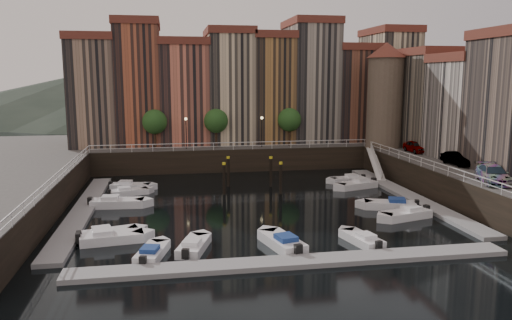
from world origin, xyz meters
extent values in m
plane|color=black|center=(0.00, 0.00, 0.00)|extent=(200.00, 200.00, 0.00)
cube|color=black|center=(0.00, 26.00, 1.50)|extent=(80.00, 20.00, 3.00)
cube|color=gray|center=(-16.20, -1.00, 0.17)|extent=(2.00, 28.00, 0.35)
cube|color=gray|center=(16.20, -1.00, 0.17)|extent=(2.00, 28.00, 0.35)
cube|color=gray|center=(0.00, -17.00, 0.17)|extent=(30.00, 2.00, 0.35)
cone|color=#2D382D|center=(-30.00, 110.00, 7.00)|extent=(80.00, 80.00, 14.00)
cone|color=#2D382D|center=(5.00, 110.00, 9.00)|extent=(100.00, 100.00, 18.00)
cone|color=#2D382D|center=(40.00, 110.00, 6.00)|extent=(70.00, 70.00, 12.00)
cube|color=#977760|center=(-18.00, 23.50, 10.00)|extent=(6.00, 10.00, 14.00)
cube|color=brown|center=(-18.00, 23.50, 17.50)|extent=(6.30, 10.30, 1.00)
cube|color=#AA5435|center=(-12.10, 23.50, 11.00)|extent=(5.80, 10.00, 16.00)
cube|color=brown|center=(-12.10, 23.50, 19.50)|extent=(6.10, 10.30, 1.00)
cube|color=#D67257|center=(-5.95, 23.50, 9.75)|extent=(6.50, 10.00, 13.50)
cube|color=brown|center=(-5.95, 23.50, 17.00)|extent=(6.80, 10.30, 1.00)
cube|color=beige|center=(0.40, 23.50, 10.50)|extent=(6.20, 10.00, 15.00)
cube|color=brown|center=(0.40, 23.50, 18.50)|extent=(6.50, 10.30, 1.00)
cube|color=#A2713B|center=(6.30, 23.50, 10.25)|extent=(5.60, 10.00, 14.50)
cube|color=brown|center=(6.30, 23.50, 18.00)|extent=(5.90, 10.30, 1.00)
cube|color=gray|center=(12.30, 23.50, 11.25)|extent=(6.40, 10.00, 16.50)
cube|color=brown|center=(12.30, 23.50, 20.00)|extent=(6.70, 10.30, 1.00)
cube|color=brown|center=(18.50, 23.50, 9.50)|extent=(6.00, 10.00, 13.00)
cube|color=brown|center=(18.50, 23.50, 16.50)|extent=(6.30, 10.30, 1.00)
cube|color=beige|center=(24.45, 23.50, 10.75)|extent=(5.90, 10.00, 15.50)
cube|color=brown|center=(24.45, 23.50, 19.00)|extent=(6.20, 10.30, 1.00)
cube|color=#746958|center=(26.50, 12.00, 9.00)|extent=(9.00, 8.00, 12.00)
cube|color=brown|center=(26.50, 12.00, 15.50)|extent=(9.30, 8.30, 1.00)
cube|color=beige|center=(26.50, 4.00, 8.50)|extent=(9.00, 8.00, 11.00)
cube|color=brown|center=(26.50, 4.00, 14.50)|extent=(9.30, 8.30, 1.00)
cylinder|color=#6B5B4C|center=(20.00, 14.50, 9.00)|extent=(4.60, 4.60, 12.00)
cone|color=brown|center=(20.00, 14.50, 15.80)|extent=(5.20, 5.20, 2.00)
cylinder|color=black|center=(-10.00, 18.20, 4.20)|extent=(0.30, 0.30, 2.40)
sphere|color=#1E4719|center=(-10.00, 18.20, 6.60)|extent=(3.20, 3.20, 3.20)
cylinder|color=black|center=(-2.00, 18.20, 4.20)|extent=(0.30, 0.30, 2.40)
sphere|color=#1E4719|center=(-2.00, 18.20, 6.60)|extent=(3.20, 3.20, 3.20)
cylinder|color=black|center=(8.00, 18.20, 4.20)|extent=(0.30, 0.30, 2.40)
sphere|color=#1E4719|center=(8.00, 18.20, 6.60)|extent=(3.20, 3.20, 3.20)
cylinder|color=black|center=(-6.00, 17.20, 5.00)|extent=(0.12, 0.12, 4.00)
sphere|color=#FFD88C|center=(-6.00, 17.20, 7.00)|extent=(0.36, 0.36, 0.36)
cylinder|color=black|center=(4.00, 17.20, 5.00)|extent=(0.12, 0.12, 4.00)
sphere|color=#FFD88C|center=(4.00, 17.20, 7.00)|extent=(0.36, 0.36, 0.36)
cube|color=white|center=(0.00, 16.00, 3.95)|extent=(36.00, 0.08, 0.08)
cube|color=white|center=(0.00, 16.00, 3.50)|extent=(36.00, 0.06, 0.06)
cube|color=white|center=(18.00, -1.00, 3.95)|extent=(0.08, 34.00, 0.08)
cube|color=white|center=(18.00, -1.00, 3.50)|extent=(0.06, 34.00, 0.06)
cube|color=white|center=(-18.00, -1.00, 3.95)|extent=(0.08, 34.00, 0.08)
cube|color=white|center=(-18.00, -1.00, 3.50)|extent=(0.06, 34.00, 0.06)
cube|color=white|center=(17.10, 10.00, 1.75)|extent=(2.78, 8.26, 2.81)
cube|color=white|center=(17.10, 10.00, 2.25)|extent=(1.93, 8.32, 3.65)
cylinder|color=black|center=(-2.55, 3.71, 1.50)|extent=(0.32, 0.32, 3.60)
cylinder|color=yellow|center=(-2.55, 3.71, 3.35)|extent=(0.36, 0.36, 0.25)
cylinder|color=black|center=(-1.65, 7.62, 1.50)|extent=(0.32, 0.32, 3.60)
cylinder|color=yellow|center=(-1.65, 7.62, 3.35)|extent=(0.36, 0.36, 0.25)
cylinder|color=black|center=(3.43, 3.01, 1.50)|extent=(0.32, 0.32, 3.60)
cylinder|color=yellow|center=(3.43, 3.01, 3.35)|extent=(0.36, 0.36, 0.25)
cylinder|color=black|center=(3.12, 6.76, 1.50)|extent=(0.32, 0.32, 3.60)
cylinder|color=yellow|center=(3.12, 6.76, 3.35)|extent=(0.36, 0.36, 0.25)
cube|color=white|center=(-12.59, -10.29, 0.32)|extent=(4.82, 2.38, 0.79)
cube|color=white|center=(-13.22, -10.37, 0.79)|extent=(1.62, 1.44, 0.53)
cube|color=black|center=(-14.99, -10.60, 0.58)|extent=(0.43, 0.57, 0.74)
cube|color=white|center=(-12.89, -9.21, 0.29)|extent=(4.61, 2.82, 0.73)
cube|color=white|center=(-13.45, -9.38, 0.73)|extent=(1.65, 1.52, 0.49)
cube|color=black|center=(-15.05, -9.85, 0.54)|extent=(0.47, 0.57, 0.69)
cube|color=white|center=(-13.21, 0.40, 0.34)|extent=(5.07, 2.26, 0.84)
cube|color=white|center=(-13.88, 0.45, 0.84)|extent=(1.67, 1.46, 0.56)
cube|color=black|center=(-15.79, 0.59, 0.62)|extent=(0.43, 0.59, 0.79)
cube|color=white|center=(-12.52, 5.38, 0.27)|extent=(4.20, 2.59, 0.67)
cube|color=white|center=(-13.03, 5.23, 0.67)|extent=(1.51, 1.39, 0.45)
cube|color=black|center=(-14.48, 4.79, 0.49)|extent=(0.43, 0.52, 0.62)
cube|color=white|center=(-12.52, 8.02, 0.29)|extent=(4.51, 2.35, 0.73)
cube|color=white|center=(-13.10, 8.11, 0.73)|extent=(1.54, 1.38, 0.49)
cube|color=black|center=(-14.74, 8.39, 0.54)|extent=(0.42, 0.54, 0.68)
cube|color=white|center=(12.27, -8.07, 0.32)|extent=(4.96, 3.01, 0.79)
cube|color=white|center=(12.88, -7.89, 0.79)|extent=(1.77, 1.62, 0.53)
cube|color=black|center=(14.60, -7.40, 0.58)|extent=(0.50, 0.61, 0.74)
cube|color=white|center=(12.31, -4.73, 0.32)|extent=(5.04, 3.24, 0.80)
cube|color=navy|center=(12.92, -4.93, 0.80)|extent=(1.83, 1.70, 0.53)
cube|color=black|center=(14.64, -5.52, 0.59)|extent=(0.53, 0.63, 0.75)
cube|color=white|center=(12.48, 4.29, 0.32)|extent=(5.02, 3.14, 0.80)
cube|color=white|center=(13.09, 4.49, 0.80)|extent=(1.81, 1.67, 0.53)
cube|color=black|center=(14.82, 5.03, 0.59)|extent=(0.52, 0.62, 0.75)
cube|color=white|center=(12.59, 7.56, 0.28)|extent=(4.23, 2.07, 0.69)
cube|color=white|center=(13.13, 7.63, 0.69)|extent=(1.42, 1.26, 0.46)
cube|color=black|center=(14.69, 7.83, 0.51)|extent=(0.38, 0.50, 0.65)
cube|color=white|center=(-9.49, -13.94, 0.28)|extent=(2.54, 4.31, 0.69)
cube|color=navy|center=(-9.63, -14.48, 0.69)|extent=(1.39, 1.53, 0.46)
cube|color=black|center=(-10.03, -15.99, 0.51)|extent=(0.53, 0.43, 0.64)
cube|color=white|center=(-6.57, -13.07, 0.29)|extent=(2.86, 4.57, 0.73)
cube|color=white|center=(-6.74, -13.62, 0.73)|extent=(1.52, 1.65, 0.49)
cube|color=black|center=(-7.24, -15.20, 0.53)|extent=(0.56, 0.47, 0.68)
cube|color=white|center=(-0.16, -13.45, 0.33)|extent=(2.96, 5.09, 0.82)
cube|color=navy|center=(0.00, -14.09, 0.82)|extent=(1.64, 1.80, 0.54)
cube|color=black|center=(0.45, -15.88, 0.60)|extent=(0.62, 0.50, 0.76)
cube|color=white|center=(5.95, -13.67, 0.27)|extent=(2.43, 4.26, 0.68)
cube|color=white|center=(6.07, -14.20, 0.68)|extent=(1.36, 1.49, 0.46)
cube|color=black|center=(6.43, -15.71, 0.50)|extent=(0.52, 0.42, 0.64)
imported|color=gray|center=(21.95, 9.18, 3.73)|extent=(1.76, 4.30, 1.46)
imported|color=gray|center=(21.96, -0.16, 3.72)|extent=(1.75, 4.45, 1.44)
imported|color=gray|center=(20.03, -8.76, 3.77)|extent=(3.74, 5.73, 1.54)
camera|label=1|loc=(-8.02, -47.79, 12.37)|focal=35.00mm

